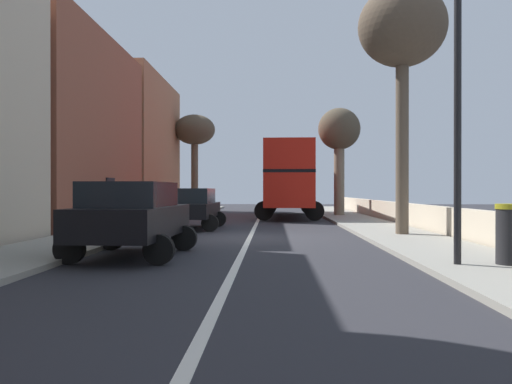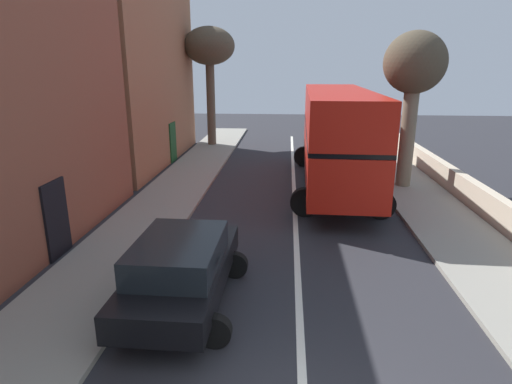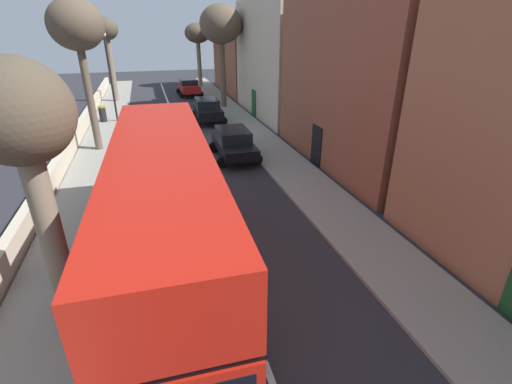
{
  "view_description": "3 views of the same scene",
  "coord_description": "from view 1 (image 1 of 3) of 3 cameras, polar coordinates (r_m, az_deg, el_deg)",
  "views": [
    {
      "loc": [
        0.74,
        -17.2,
        1.54
      ],
      "look_at": [
        -0.11,
        9.86,
        1.46
      ],
      "focal_mm": 37.0,
      "sensor_mm": 36.0,
      "label": 1
    },
    {
      "loc": [
        -0.33,
        -4.29,
        5.0
      ],
      "look_at": [
        -1.33,
        9.19,
        0.98
      ],
      "focal_mm": 29.82,
      "sensor_mm": 36.0,
      "label": 2
    },
    {
      "loc": [
        1.8,
        22.72,
        6.87
      ],
      "look_at": [
        -1.33,
        12.08,
        1.72
      ],
      "focal_mm": 25.28,
      "sensor_mm": 36.0,
      "label": 3
    }
  ],
  "objects": [
    {
      "name": "ground_plane",
      "position": [
        17.29,
        -0.67,
        -4.94
      ],
      "size": [
        84.0,
        84.0,
        0.0
      ],
      "primitive_type": "plane",
      "color": "#28282D"
    },
    {
      "name": "road_centre_line",
      "position": [
        17.29,
        -0.67,
        -4.92
      ],
      "size": [
        0.16,
        54.0,
        0.01
      ],
      "primitive_type": "cube",
      "color": "silver",
      "rests_on": "ground"
    },
    {
      "name": "sidewalk_left",
      "position": [
        18.16,
        -16.36,
        -4.51
      ],
      "size": [
        2.6,
        60.0,
        0.12
      ],
      "primitive_type": "cube",
      "color": "gray",
      "rests_on": "ground"
    },
    {
      "name": "sidewalk_right",
      "position": [
        17.76,
        15.38,
        -4.61
      ],
      "size": [
        2.6,
        60.0,
        0.12
      ],
      "primitive_type": "cube",
      "color": "gray",
      "rests_on": "ground"
    },
    {
      "name": "boundary_wall_right",
      "position": [
        18.16,
        20.15,
        -3.12
      ],
      "size": [
        0.36,
        54.0,
        1.0
      ],
      "primitive_type": "cube",
      "color": "beige",
      "rests_on": "ground"
    },
    {
      "name": "double_decker_bus",
      "position": [
        30.76,
        3.58,
        1.69
      ],
      "size": [
        3.78,
        11.38,
        4.06
      ],
      "color": "#B6190E",
      "rests_on": "ground"
    },
    {
      "name": "parked_car_black_left_0",
      "position": [
        21.15,
        -7.03,
        -1.5
      ],
      "size": [
        2.55,
        4.41,
        1.62
      ],
      "color": "black",
      "rests_on": "ground"
    },
    {
      "name": "parked_car_black_left_1",
      "position": [
        12.49,
        -13.26,
        -2.42
      ],
      "size": [
        2.61,
        4.31,
        1.73
      ],
      "color": "black",
      "rests_on": "ground"
    },
    {
      "name": "street_tree_left_2",
      "position": [
        40.63,
        -6.65,
        6.41
      ],
      "size": [
        3.11,
        3.11,
        7.19
      ],
      "color": "brown",
      "rests_on": "sidewalk_left"
    },
    {
      "name": "street_tree_right_3",
      "position": [
        31.22,
        8.99,
        6.25
      ],
      "size": [
        2.44,
        2.44,
        6.22
      ],
      "color": "#7A6B56",
      "rests_on": "sidewalk_right"
    },
    {
      "name": "street_tree_right_5",
      "position": [
        18.61,
        15.53,
        16.38
      ],
      "size": [
        2.86,
        2.86,
        8.11
      ],
      "color": "brown",
      "rests_on": "sidewalk_right"
    },
    {
      "name": "lamppost_right",
      "position": [
        11.08,
        20.97,
        11.97
      ],
      "size": [
        0.32,
        0.32,
        6.31
      ],
      "color": "black",
      "rests_on": "sidewalk_right"
    },
    {
      "name": "litter_bin_right",
      "position": [
        11.24,
        25.79,
        -4.1
      ],
      "size": [
        0.55,
        0.55,
        1.16
      ],
      "color": "black",
      "rests_on": "sidewalk_right"
    }
  ]
}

